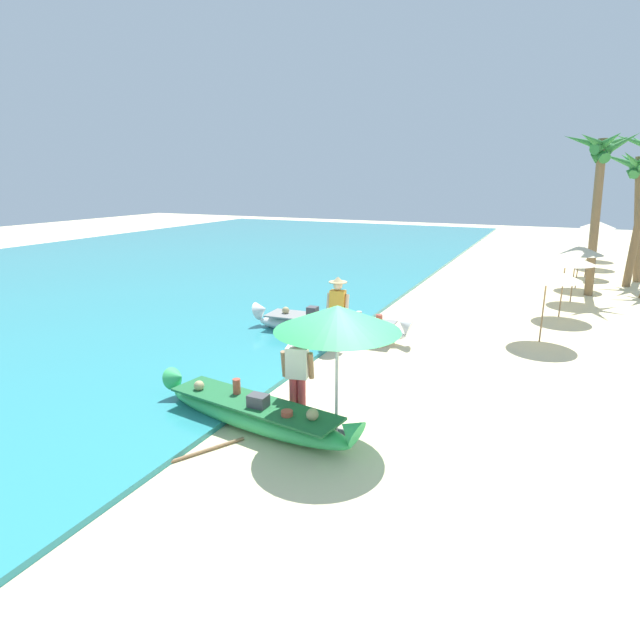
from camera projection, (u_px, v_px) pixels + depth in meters
name	position (u px, v px, depth m)	size (l,w,h in m)	color
ground_plane	(352.00, 426.00, 8.54)	(80.00, 80.00, 0.00)	beige
sea	(109.00, 276.00, 21.19)	(24.00, 56.00, 0.10)	teal
boat_green_foreground	(254.00, 413.00, 8.43)	(4.05, 1.24, 0.73)	#38B760
boat_white_midground	(329.00, 326.00, 13.24)	(4.38, 1.06, 0.82)	white
person_vendor_hatted	(338.00, 307.00, 12.28)	(0.57, 0.44, 1.74)	#333842
person_tourist_customer	(297.00, 373.00, 8.52)	(0.58, 0.32, 1.54)	#B2383D
patio_umbrella_large	(337.00, 319.00, 7.67)	(1.93, 1.93, 2.16)	#B7B7BC
parasol_row_0	(547.00, 273.00, 12.47)	(1.60, 1.60, 1.91)	#8E6B47
parasol_row_1	(566.00, 258.00, 14.76)	(1.60, 1.60, 1.91)	#8E6B47
parasol_row_2	(577.00, 249.00, 16.61)	(1.60, 1.60, 1.91)	#8E6B47
parasol_row_3	(581.00, 241.00, 18.72)	(1.60, 1.60, 1.91)	#8E6B47
parasol_row_4	(591.00, 235.00, 20.89)	(1.60, 1.60, 1.91)	#8E6B47
parasol_row_5	(598.00, 229.00, 23.07)	(1.60, 1.60, 1.91)	#8E6B47
parasol_row_6	(598.00, 225.00, 25.32)	(1.60, 1.60, 1.91)	#8E6B47
palm_tree_tall_inland	(600.00, 163.00, 16.96)	(2.36, 2.56, 5.55)	brown
palm_tree_mid_cluster	(638.00, 175.00, 19.49)	(2.74, 2.37, 5.09)	brown
paddle	(176.00, 460.00, 7.46)	(1.02, 1.62, 0.05)	#8E6B47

